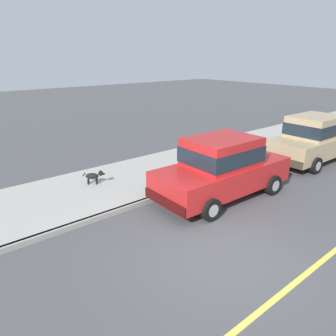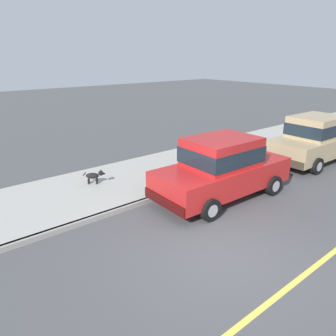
# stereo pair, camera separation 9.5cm
# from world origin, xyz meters

# --- Properties ---
(ground_plane) EXTENTS (80.00, 80.00, 0.00)m
(ground_plane) POSITION_xyz_m (0.00, 0.00, 0.00)
(ground_plane) COLOR #4C4C4F
(curb) EXTENTS (0.16, 64.00, 0.14)m
(curb) POSITION_xyz_m (-3.20, 0.00, 0.07)
(curb) COLOR gray
(curb) RESTS_ON ground
(sidewalk) EXTENTS (3.60, 64.00, 0.14)m
(sidewalk) POSITION_xyz_m (-5.00, 0.00, 0.07)
(sidewalk) COLOR #A8A59E
(sidewalk) RESTS_ON ground
(lane_centre_line) EXTENTS (0.12, 57.60, 0.01)m
(lane_centre_line) POSITION_xyz_m (1.60, 0.00, 0.00)
(lane_centre_line) COLOR #E0D64C
(lane_centre_line) RESTS_ON ground
(car_red_sedan) EXTENTS (2.13, 4.65, 1.92)m
(car_red_sedan) POSITION_xyz_m (-2.08, 2.25, 0.98)
(car_red_sedan) COLOR red
(car_red_sedan) RESTS_ON ground
(car_tan_sedan) EXTENTS (2.12, 4.65, 1.92)m
(car_tan_sedan) POSITION_xyz_m (-2.07, 7.94, 0.98)
(car_tan_sedan) COLOR tan
(car_tan_sedan) RESTS_ON ground
(dog_black) EXTENTS (0.51, 0.63, 0.49)m
(dog_black) POSITION_xyz_m (-5.28, -0.46, 0.43)
(dog_black) COLOR black
(dog_black) RESTS_ON sidewalk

